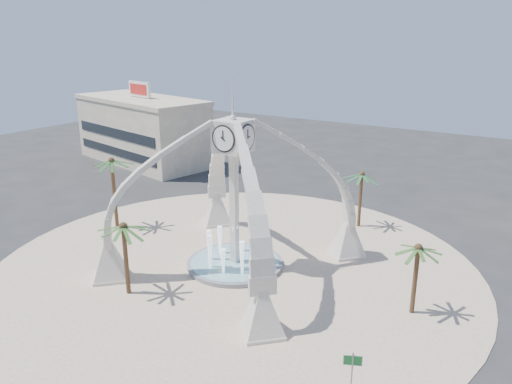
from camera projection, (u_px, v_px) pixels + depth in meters
The scene contains 10 objects.
ground at pixel (235, 266), 41.71m from camera, with size 140.00×140.00×0.00m, color #282828.
plaza at pixel (235, 266), 41.70m from camera, with size 40.00×40.00×0.06m, color beige.
clock_tower at pixel (234, 192), 39.73m from camera, with size 17.94×17.94×16.30m.
fountain at pixel (235, 263), 41.62m from camera, with size 8.00×8.00×3.62m.
building_nw at pixel (142, 130), 74.27m from camera, with size 23.75×13.73×11.90m.
palm_east at pixel (418, 249), 33.25m from camera, with size 4.24×4.24×5.61m.
palm_west at pixel (111, 162), 48.01m from camera, with size 4.38×4.38×7.62m.
palm_north at pixel (362, 175), 48.62m from camera, with size 3.61×3.61×6.11m.
palm_south at pixel (123, 227), 35.72m from camera, with size 3.87×3.87×6.10m.
street_sign at pixel (352, 366), 26.11m from camera, with size 0.93×0.44×2.75m.
Camera 1 is at (21.78, -30.99, 18.61)m, focal length 35.00 mm.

